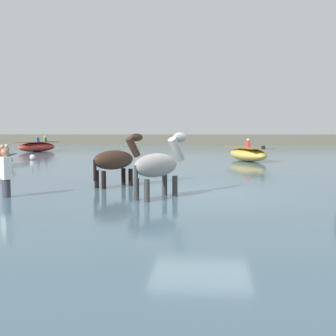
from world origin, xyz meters
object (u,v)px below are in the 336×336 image
Objects in this scene: boat_near_port at (37,147)px; person_wading_mid at (6,180)px; channel_buoy at (32,157)px; boat_mid_outer at (248,154)px; horse_trailing_dark_bay at (116,161)px; horse_lead_grey at (158,167)px; boat_near_starboard at (2,160)px.

boat_near_port is 2.42× the size of person_wading_mid.
boat_near_port is at bearing 111.50° from channel_buoy.
boat_near_port is at bearing 150.43° from boat_mid_outer.
boat_near_port is at bearing 118.55° from horse_trailing_dark_bay.
horse_lead_grey is 1.23× the size of person_wading_mid.
boat_near_port is 1.33× the size of boat_near_starboard.
channel_buoy is (3.59, -9.10, -0.23)m from boat_near_port.
person_wading_mid reaches higher than channel_buoy.
boat_near_port is 13.99m from boat_near_starboard.
horse_lead_grey is 24.90m from boat_near_port.
person_wading_mid is 13.76m from channel_buoy.
person_wading_mid is 2.31× the size of channel_buoy.
boat_mid_outer is 2.30× the size of person_wading_mid.
channel_buoy is at bearing 111.09° from person_wading_mid.
channel_buoy is at bearing -178.65° from boat_mid_outer.
horse_trailing_dark_bay is 0.53× the size of boat_mid_outer.
horse_lead_grey is 11.68m from boat_near_starboard.
person_wading_mid is at bearing -68.91° from channel_buoy.
boat_near_starboard is (-8.20, 8.29, -0.47)m from horse_lead_grey.
horse_trailing_dark_bay is 3.12m from person_wading_mid.
horse_trailing_dark_bay is 11.94m from boat_mid_outer.
boat_near_port is 5.57× the size of channel_buoy.
boat_near_port is at bearing 119.36° from horse_lead_grey.
horse_trailing_dark_bay is at bearing 126.83° from horse_lead_grey.
horse_trailing_dark_bay is at bearing -61.45° from boat_near_port.
channel_buoy is (-4.95, 12.83, -0.27)m from person_wading_mid.
boat_mid_outer is (4.80, 10.93, -0.35)m from horse_trailing_dark_bay.
boat_mid_outer is 0.95× the size of boat_near_port.
horse_trailing_dark_bay is 22.48m from boat_near_port.
boat_near_port is 23.54m from person_wading_mid.
boat_near_port is 9.78m from channel_buoy.
channel_buoy is at bearing 95.57° from boat_near_starboard.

